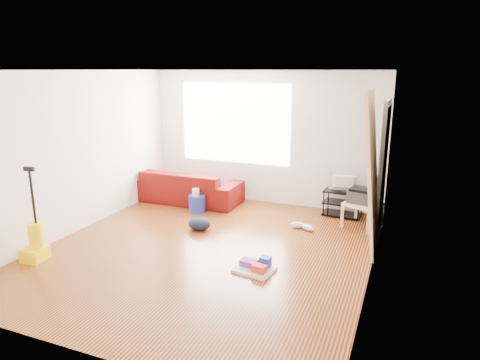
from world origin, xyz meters
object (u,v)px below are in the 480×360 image
at_px(sofa, 187,201).
at_px(vacuum, 35,243).
at_px(tv_stand, 343,203).
at_px(side_table, 363,207).
at_px(backpack, 199,230).
at_px(bucket, 198,211).
at_px(cleaning_tray, 256,267).

xyz_separation_m(sofa, vacuum, (-0.61, -3.11, 0.24)).
bearing_deg(vacuum, tv_stand, 35.08).
xyz_separation_m(tv_stand, side_table, (0.38, -0.44, 0.11)).
height_order(sofa, backpack, sofa).
height_order(tv_stand, side_table, tv_stand).
relative_size(sofa, tv_stand, 3.09).
relative_size(sofa, bucket, 6.89).
distance_m(backpack, vacuum, 2.40).
bearing_deg(vacuum, backpack, 41.35).
height_order(bucket, cleaning_tray, cleaning_tray).
height_order(tv_stand, cleaning_tray, tv_stand).
relative_size(side_table, backpack, 1.82).
bearing_deg(sofa, tv_stand, -174.79).
relative_size(sofa, side_table, 3.24).
bearing_deg(sofa, bucket, 134.73).
xyz_separation_m(bucket, backpack, (0.45, -0.80, 0.00)).
relative_size(side_table, vacuum, 0.51).
height_order(tv_stand, backpack, tv_stand).
distance_m(bucket, vacuum, 2.85).
bearing_deg(sofa, side_table, 177.13).
height_order(sofa, side_table, side_table).
height_order(sofa, tv_stand, tv_stand).
xyz_separation_m(tv_stand, vacuum, (-3.57, -3.38, 0.00)).
distance_m(tv_stand, backpack, 2.57).
relative_size(bucket, cleaning_tray, 0.59).
height_order(side_table, vacuum, vacuum).
height_order(backpack, vacuum, vacuum).
bearing_deg(vacuum, bucket, 59.04).
bearing_deg(tv_stand, side_table, -44.61).
bearing_deg(tv_stand, sofa, -170.39).
xyz_separation_m(sofa, bucket, (0.48, -0.49, 0.00)).
bearing_deg(cleaning_tray, vacuum, -164.64).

